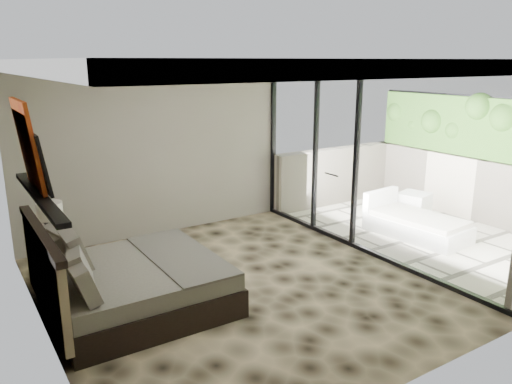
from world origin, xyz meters
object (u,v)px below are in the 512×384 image
nightstand (55,266)px  bed (128,283)px  table_lamp (50,218)px  lounger (414,224)px  ottoman (414,206)px

nightstand → bed: bearing=-81.0°
table_lamp → lounger: size_ratio=0.34×
bed → lounger: (4.78, -0.06, -0.13)m
bed → ottoman: bearing=5.5°
bed → lounger: 4.78m
nightstand → table_lamp: bearing=-87.2°
table_lamp → lounger: bearing=-13.0°
bed → table_lamp: (-0.56, 1.17, 0.56)m
ottoman → table_lamp: bearing=173.9°
ottoman → lounger: (-0.67, -0.59, -0.05)m
nightstand → ottoman: size_ratio=0.93×
bed → ottoman: size_ratio=4.01×
nightstand → table_lamp: (0.01, -0.03, 0.65)m
ottoman → bed: bearing=-174.5°
nightstand → lounger: lounger is taller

